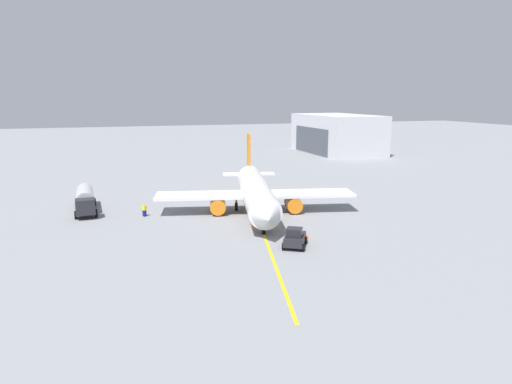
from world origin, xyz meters
TOP-DOWN VIEW (x-y plane):
  - ground_plane at (0.00, 0.00)m, footprint 400.00×400.00m
  - airplane at (-0.45, 0.10)m, footprint 30.05×27.61m
  - fuel_tanker at (-8.63, -22.18)m, footprint 11.10×3.18m
  - pushback_tug at (14.87, -0.57)m, footprint 4.12×3.70m
  - refueling_worker at (-3.19, -14.64)m, footprint 0.63×0.60m
  - safety_cone_nose at (12.58, 1.09)m, footprint 0.57×0.57m
  - safety_cone_wingtip at (12.58, 1.86)m, footprint 0.52×0.52m
  - distant_hangar at (-59.29, 43.74)m, footprint 29.54×16.11m
  - taxi_line_marking at (0.00, 0.00)m, footprint 61.21×14.33m

SIDE VIEW (x-z plane):
  - ground_plane at x=0.00m, z-range 0.00..0.00m
  - taxi_line_marking at x=0.00m, z-range 0.00..0.01m
  - safety_cone_wingtip at x=12.58m, z-range 0.00..0.58m
  - safety_cone_nose at x=12.58m, z-range 0.00..0.63m
  - refueling_worker at x=-3.19m, z-range -0.03..1.68m
  - pushback_tug at x=14.87m, z-range -0.09..2.11m
  - fuel_tanker at x=-8.63m, z-range 0.16..3.31m
  - airplane at x=-0.45m, z-range -2.18..7.68m
  - distant_hangar at x=-59.29m, z-range -0.01..10.73m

